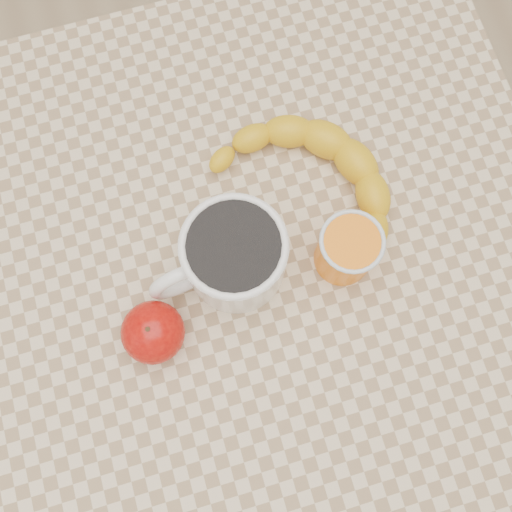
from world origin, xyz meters
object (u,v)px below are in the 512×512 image
object	(u,v)px
orange_juice_glass	(347,250)
banana	(315,188)
coffee_mug	(232,256)
table	(256,274)
apple	(153,332)

from	to	relation	value
orange_juice_glass	banana	size ratio (longest dim) A/B	0.25
coffee_mug	banana	bearing A→B (deg)	26.99
table	banana	size ratio (longest dim) A/B	2.29
apple	banana	distance (m)	0.27
banana	orange_juice_glass	bearing A→B (deg)	-108.86
orange_juice_glass	banana	distance (m)	0.09
coffee_mug	orange_juice_glass	bearing A→B (deg)	-12.00
coffee_mug	orange_juice_glass	world-z (taller)	coffee_mug
table	orange_juice_glass	world-z (taller)	orange_juice_glass
table	orange_juice_glass	size ratio (longest dim) A/B	9.11
coffee_mug	orange_juice_glass	size ratio (longest dim) A/B	2.03
orange_juice_glass	table	bearing A→B (deg)	164.29
orange_juice_glass	coffee_mug	bearing A→B (deg)	168.00
orange_juice_glass	apple	bearing A→B (deg)	-173.46
table	apple	xyz separation A→B (m)	(-0.14, -0.06, 0.12)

